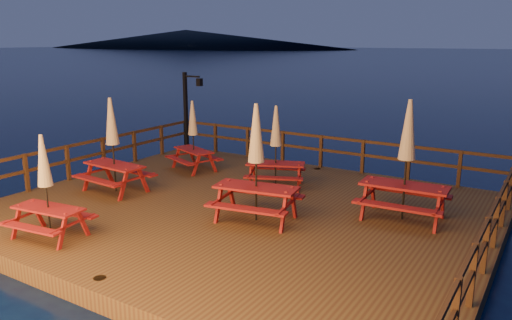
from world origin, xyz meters
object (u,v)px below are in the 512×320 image
object	(u,v)px
picnic_table_2	(406,159)
picnic_table_0	(113,144)
picnic_table_1	(256,161)
lamp_post	(189,104)

from	to	relation	value
picnic_table_2	picnic_table_0	bearing A→B (deg)	-167.75
picnic_table_0	picnic_table_1	xyz separation A→B (m)	(4.60, 0.15, 0.07)
picnic_table_0	picnic_table_2	size ratio (longest dim) A/B	0.92
lamp_post	picnic_table_1	size ratio (longest dim) A/B	1.07
picnic_table_0	picnic_table_1	bearing A→B (deg)	6.07
lamp_post	picnic_table_0	size ratio (longest dim) A/B	1.13
lamp_post	picnic_table_0	distance (m)	5.54
lamp_post	picnic_table_2	size ratio (longest dim) A/B	1.04
lamp_post	picnic_table_0	world-z (taller)	lamp_post
picnic_table_0	picnic_table_1	size ratio (longest dim) A/B	0.95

